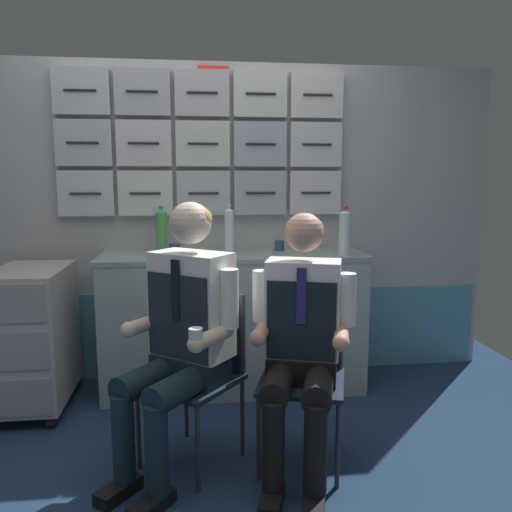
# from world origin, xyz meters

# --- Properties ---
(ground) EXTENTS (4.80, 4.80, 0.04)m
(ground) POSITION_xyz_m (0.00, 0.00, -0.02)
(ground) COLOR navy
(galley_bulkhead) EXTENTS (4.20, 0.14, 2.15)m
(galley_bulkhead) POSITION_xyz_m (0.01, 1.37, 1.12)
(galley_bulkhead) COLOR #AEADB0
(galley_bulkhead) RESTS_ON ground
(galley_counter) EXTENTS (1.71, 0.53, 0.90)m
(galley_counter) POSITION_xyz_m (0.25, 1.09, 0.45)
(galley_counter) COLOR #92A2A1
(galley_counter) RESTS_ON ground
(service_trolley) EXTENTS (0.40, 0.65, 0.86)m
(service_trolley) POSITION_xyz_m (-0.97, 0.91, 0.46)
(service_trolley) COLOR black
(service_trolley) RESTS_ON ground
(folding_chair_left) EXTENTS (0.56, 0.56, 0.83)m
(folding_chair_left) POSITION_xyz_m (0.03, 0.27, 0.50)
(folding_chair_left) COLOR #2D2D33
(folding_chair_left) RESTS_ON ground
(crew_member_left) EXTENTS (0.65, 0.70, 1.28)m
(crew_member_left) POSITION_xyz_m (-0.07, 0.14, 0.71)
(crew_member_left) COLOR black
(crew_member_left) RESTS_ON ground
(folding_chair_center) EXTENTS (0.50, 0.50, 0.83)m
(folding_chair_center) POSITION_xyz_m (0.53, 0.21, 0.50)
(folding_chair_center) COLOR #2D2D33
(folding_chair_center) RESTS_ON ground
(crew_member_center) EXTENTS (0.51, 0.66, 1.23)m
(crew_member_center) POSITION_xyz_m (0.48, 0.06, 0.67)
(crew_member_center) COLOR black
(crew_member_center) RESTS_ON ground
(water_bottle_short) EXTENTS (0.08, 0.08, 0.31)m
(water_bottle_short) POSITION_xyz_m (0.94, 0.94, 1.05)
(water_bottle_short) COLOR silver
(water_bottle_short) RESTS_ON galley_counter
(sparkling_bottle_green) EXTENTS (0.07, 0.07, 0.30)m
(sparkling_bottle_green) POSITION_xyz_m (-0.21, 1.18, 1.05)
(sparkling_bottle_green) COLOR #47A553
(sparkling_bottle_green) RESTS_ON galley_counter
(water_bottle_tall) EXTENTS (0.06, 0.06, 0.32)m
(water_bottle_tall) POSITION_xyz_m (0.22, 1.11, 1.05)
(water_bottle_tall) COLOR silver
(water_bottle_tall) RESTS_ON galley_counter
(paper_cup_tan) EXTENTS (0.06, 0.06, 0.07)m
(paper_cup_tan) POSITION_xyz_m (0.57, 1.20, 0.94)
(paper_cup_tan) COLOR navy
(paper_cup_tan) RESTS_ON galley_counter
(coffee_cup_spare) EXTENTS (0.07, 0.07, 0.08)m
(coffee_cup_spare) POSITION_xyz_m (-0.13, 1.02, 0.95)
(coffee_cup_spare) COLOR navy
(coffee_cup_spare) RESTS_ON galley_counter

